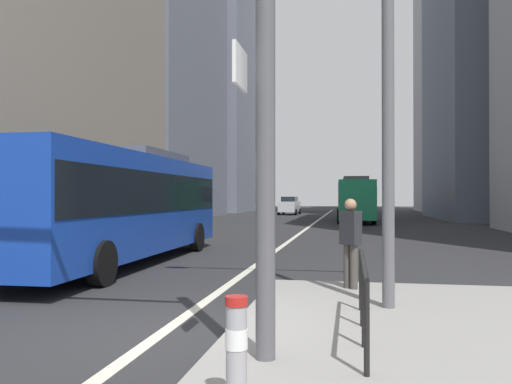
{
  "coord_description": "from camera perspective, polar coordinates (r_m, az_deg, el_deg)",
  "views": [
    {
      "loc": [
        2.64,
        -7.17,
        1.95
      ],
      "look_at": [
        -5.95,
        39.99,
        2.37
      ],
      "focal_mm": 36.57,
      "sensor_mm": 36.0,
      "label": 1
    }
  ],
  "objects": [
    {
      "name": "car_receding_far",
      "position": [
        64.31,
        11.74,
        -1.35
      ],
      "size": [
        2.15,
        4.53,
        1.94
      ],
      "color": "maroon",
      "rests_on": "ground"
    },
    {
      "name": "city_bus_red_receding",
      "position": [
        41.03,
        10.74,
        -0.65
      ],
      "size": [
        2.93,
        11.84,
        3.4
      ],
      "color": "#198456",
      "rests_on": "ground"
    },
    {
      "name": "office_tower_right_far",
      "position": [
        73.19,
        22.03,
        15.19
      ],
      "size": [
        11.04,
        16.53,
        43.4
      ],
      "primitive_type": "cube",
      "color": "#9E9EA3",
      "rests_on": "ground"
    },
    {
      "name": "bollard_left",
      "position": [
        4.62,
        -2.15,
        -16.49
      ],
      "size": [
        0.2,
        0.2,
        0.95
      ],
      "color": "#99999E",
      "rests_on": "median_island"
    },
    {
      "name": "lane_centre_line",
      "position": [
        37.32,
        6.26,
        -3.49
      ],
      "size": [
        0.2,
        80.0,
        0.01
      ],
      "primitive_type": "cube",
      "color": "beige",
      "rests_on": "ground"
    },
    {
      "name": "car_receding_near",
      "position": [
        55.02,
        10.52,
        -1.5
      ],
      "size": [
        2.21,
        4.57,
        1.94
      ],
      "color": "#232838",
      "rests_on": "ground"
    },
    {
      "name": "pedestrian_railing",
      "position": [
        6.96,
        11.64,
        -9.67
      ],
      "size": [
        0.06,
        3.13,
        0.98
      ],
      "color": "black",
      "rests_on": "median_island"
    },
    {
      "name": "ground_plane",
      "position": [
        27.37,
        4.77,
        -4.59
      ],
      "size": [
        160.0,
        160.0,
        0.0
      ],
      "primitive_type": "plane",
      "color": "#28282B"
    },
    {
      "name": "car_oncoming_mid",
      "position": [
        56.31,
        3.68,
        -1.48
      ],
      "size": [
        2.19,
        4.58,
        1.94
      ],
      "color": "silver",
      "rests_on": "ground"
    },
    {
      "name": "pedestrian_waiting",
      "position": [
        10.39,
        10.3,
        -5.01
      ],
      "size": [
        0.45,
        0.43,
        1.76
      ],
      "color": "#423D38",
      "rests_on": "median_island"
    },
    {
      "name": "traffic_signal_gantry",
      "position": [
        6.79,
        -17.5,
        18.15
      ],
      "size": [
        6.22,
        0.65,
        6.0
      ],
      "color": "#515156",
      "rests_on": "median_island"
    },
    {
      "name": "office_tower_left_far",
      "position": [
        74.13,
        -4.48,
        9.84
      ],
      "size": [
        11.23,
        23.03,
        30.53
      ],
      "primitive_type": "cube",
      "color": "slate",
      "rests_on": "ground"
    },
    {
      "name": "city_bus_blue_oncoming",
      "position": [
        15.64,
        -14.45,
        -0.9
      ],
      "size": [
        2.81,
        11.56,
        3.4
      ],
      "color": "#14389E",
      "rests_on": "ground"
    }
  ]
}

